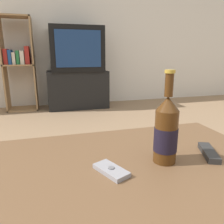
{
  "coord_description": "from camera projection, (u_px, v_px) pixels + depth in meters",
  "views": [
    {
      "loc": [
        -0.18,
        -0.49,
        0.77
      ],
      "look_at": [
        0.07,
        0.4,
        0.53
      ],
      "focal_mm": 35.0,
      "sensor_mm": 36.0,
      "label": 1
    }
  ],
  "objects": [
    {
      "name": "back_wall",
      "position": [
        59.0,
        17.0,
        3.18
      ],
      "size": [
        8.0,
        0.05,
        2.6
      ],
      "color": "silver",
      "rests_on": "ground_plane"
    },
    {
      "name": "coffee_table",
      "position": [
        127.0,
        204.0,
        0.6
      ],
      "size": [
        1.09,
        0.88,
        0.43
      ],
      "color": "brown",
      "rests_on": "ground_plane"
    },
    {
      "name": "tv_stand",
      "position": [
        78.0,
        89.0,
        3.23
      ],
      "size": [
        0.86,
        0.43,
        0.54
      ],
      "color": "black",
      "rests_on": "ground_plane"
    },
    {
      "name": "television",
      "position": [
        76.0,
        49.0,
        3.08
      ],
      "size": [
        0.73,
        0.49,
        0.61
      ],
      "color": "black",
      "rests_on": "tv_stand"
    },
    {
      "name": "bookshelf",
      "position": [
        19.0,
        62.0,
        2.99
      ],
      "size": [
        0.41,
        0.3,
        1.26
      ],
      "color": "#99754C",
      "rests_on": "ground_plane"
    },
    {
      "name": "beer_bottle",
      "position": [
        166.0,
        131.0,
        0.7
      ],
      "size": [
        0.08,
        0.08,
        0.3
      ],
      "color": "#47280F",
      "rests_on": "coffee_table"
    },
    {
      "name": "cell_phone",
      "position": [
        111.0,
        170.0,
        0.66
      ],
      "size": [
        0.1,
        0.13,
        0.02
      ],
      "rotation": [
        0.0,
        0.0,
        0.43
      ],
      "color": "gray",
      "rests_on": "coffee_table"
    },
    {
      "name": "remote_control",
      "position": [
        209.0,
        153.0,
        0.77
      ],
      "size": [
        0.09,
        0.15,
        0.02
      ],
      "rotation": [
        0.0,
        0.0,
        -0.4
      ],
      "color": "#282828",
      "rests_on": "coffee_table"
    }
  ]
}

